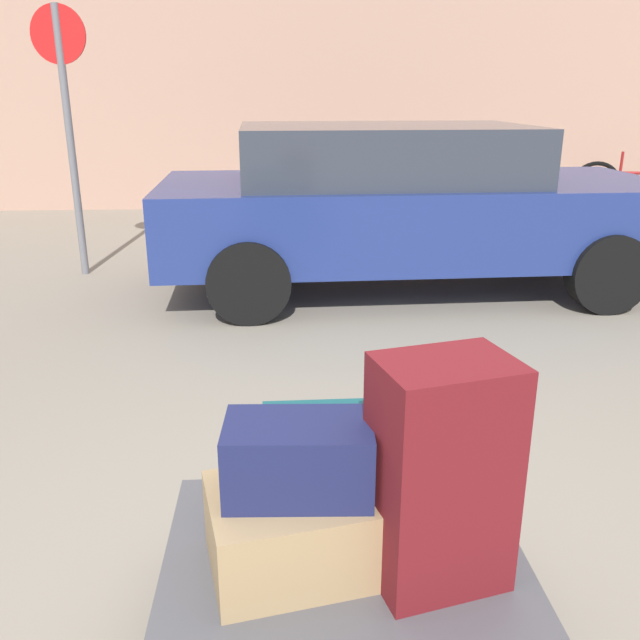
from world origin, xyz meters
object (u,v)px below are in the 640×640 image
luggage_cart (344,571)px  duffel_bag_navy_topmost_pile (298,458)px  suitcase_tan_center (299,528)px  bollard_kerb_mid (595,215)px  no_parking_sign (67,114)px  bollard_kerb_near (493,216)px  parked_car (404,203)px  bicycle_leaning (633,186)px  suitcase_maroon_rear_right (441,474)px  duffel_bag_teal_stacked_top (345,462)px

luggage_cart → duffel_bag_navy_topmost_pile: duffel_bag_navy_topmost_pile is taller
suitcase_tan_center → bollard_kerb_mid: (3.74, 6.09, -0.18)m
bollard_kerb_mid → no_parking_sign: 5.94m
duffel_bag_navy_topmost_pile → bollard_kerb_near: 6.59m
bollard_kerb_near → bollard_kerb_mid: size_ratio=1.00×
parked_car → bicycle_leaning: bearing=42.8°
suitcase_maroon_rear_right → bollard_kerb_mid: 7.02m
bollard_kerb_near → bollard_kerb_mid: bearing=0.0°
suitcase_tan_center → suitcase_maroon_rear_right: 0.46m
duffel_bag_navy_topmost_pile → bollard_kerb_mid: (3.74, 6.09, -0.42)m
suitcase_maroon_rear_right → bollard_kerb_near: bearing=56.9°
suitcase_maroon_rear_right → parked_car: 4.26m
luggage_cart → suitcase_tan_center: size_ratio=2.13×
suitcase_maroon_rear_right → no_parking_sign: bearing=101.3°
duffel_bag_navy_topmost_pile → no_parking_sign: no_parking_sign is taller
suitcase_tan_center → bicycle_leaning: bicycle_leaning is taller
suitcase_maroon_rear_right → duffel_bag_navy_topmost_pile: bearing=155.7°
luggage_cart → duffel_bag_teal_stacked_top: size_ratio=2.03×
suitcase_tan_center → parked_car: parked_car is taller
duffel_bag_teal_stacked_top → bollard_kerb_near: bearing=67.6°
duffel_bag_teal_stacked_top → luggage_cart: bearing=-96.0°
duffel_bag_teal_stacked_top → suitcase_maroon_rear_right: bearing=-58.1°
bicycle_leaning → no_parking_sign: (-7.06, -3.11, 1.12)m
suitcase_maroon_rear_right → bollard_kerb_mid: suitcase_maroon_rear_right is taller
bicycle_leaning → bollard_kerb_mid: bearing=-127.3°
bollard_kerb_mid → bollard_kerb_near: bearing=180.0°
no_parking_sign → bollard_kerb_mid: bearing=12.8°
suitcase_maroon_rear_right → no_parking_sign: no_parking_sign is taller
suitcase_maroon_rear_right → bicycle_leaning: bearing=45.1°
parked_car → no_parking_sign: size_ratio=1.81×
duffel_bag_navy_topmost_pile → bicycle_leaning: (5.13, 7.91, -0.33)m
bollard_kerb_near → no_parking_sign: 4.76m
suitcase_maroon_rear_right → duffel_bag_navy_topmost_pile: size_ratio=1.62×
bicycle_leaning → suitcase_tan_center: bearing=-122.9°
suitcase_maroon_rear_right → parked_car: (0.66, 4.21, 0.08)m
parked_car → bollard_kerb_mid: (2.68, 1.95, -0.48)m
bicycle_leaning → duffel_bag_navy_topmost_pile: bearing=-122.9°
bicycle_leaning → no_parking_sign: no_parking_sign is taller
suitcase_tan_center → bicycle_leaning: (5.13, 7.91, -0.09)m
luggage_cart → bollard_kerb_near: bearing=68.7°
duffel_bag_teal_stacked_top → parked_car: parked_car is taller
bicycle_leaning → parked_car: bearing=-137.2°
suitcase_maroon_rear_right → no_parking_sign: (-2.33, 4.87, 0.81)m
duffel_bag_teal_stacked_top → suitcase_maroon_rear_right: 0.47m
suitcase_tan_center → suitcase_maroon_rear_right: size_ratio=0.77×
duffel_bag_teal_stacked_top → duffel_bag_navy_topmost_pile: (-0.16, -0.30, 0.20)m
bicycle_leaning → luggage_cart: bearing=-122.4°
bollard_kerb_near → no_parking_sign: bearing=-163.8°
no_parking_sign → bollard_kerb_near: bearing=16.2°
duffel_bag_teal_stacked_top → duffel_bag_navy_topmost_pile: size_ratio=1.31×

